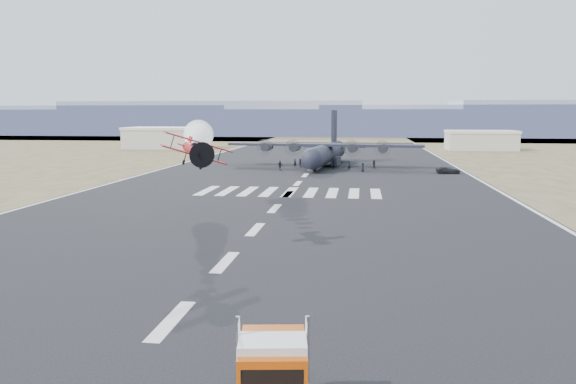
% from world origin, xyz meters
% --- Properties ---
extents(ground, '(500.00, 500.00, 0.00)m').
position_xyz_m(ground, '(0.00, 0.00, 0.00)').
color(ground, black).
rests_on(ground, ground).
extents(scrub_far, '(500.00, 80.00, 0.00)m').
position_xyz_m(scrub_far, '(0.00, 230.00, 0.00)').
color(scrub_far, brown).
rests_on(scrub_far, ground).
extents(runway_markings, '(60.00, 260.00, 0.01)m').
position_xyz_m(runway_markings, '(0.00, 60.00, 0.01)').
color(runway_markings, silver).
rests_on(runway_markings, ground).
extents(ridge_seg_b, '(150.00, 50.00, 15.00)m').
position_xyz_m(ridge_seg_b, '(-130.00, 260.00, 7.50)').
color(ridge_seg_b, '#8C94B1').
rests_on(ridge_seg_b, ground).
extents(ridge_seg_c, '(150.00, 50.00, 17.00)m').
position_xyz_m(ridge_seg_c, '(-65.00, 260.00, 8.50)').
color(ridge_seg_c, '#8C94B1').
rests_on(ridge_seg_c, ground).
extents(ridge_seg_d, '(150.00, 50.00, 13.00)m').
position_xyz_m(ridge_seg_d, '(0.00, 260.00, 6.50)').
color(ridge_seg_d, '#8C94B1').
rests_on(ridge_seg_d, ground).
extents(ridge_seg_e, '(150.00, 50.00, 15.00)m').
position_xyz_m(ridge_seg_e, '(65.00, 260.00, 7.50)').
color(ridge_seg_e, '#8C94B1').
rests_on(ridge_seg_e, ground).
extents(hangar_left, '(24.50, 14.50, 6.70)m').
position_xyz_m(hangar_left, '(-52.00, 145.00, 3.41)').
color(hangar_left, '#B6B0A1').
rests_on(hangar_left, ground).
extents(hangar_right, '(20.50, 12.50, 5.90)m').
position_xyz_m(hangar_right, '(46.00, 150.00, 3.01)').
color(hangar_right, '#B6B0A1').
rests_on(hangar_right, ground).
extents(aerobatic_biplane, '(5.44, 5.26, 2.98)m').
position_xyz_m(aerobatic_biplane, '(-3.40, 15.89, 8.10)').
color(aerobatic_biplane, '#B51B0C').
extents(smoke_trail, '(7.43, 21.01, 3.55)m').
position_xyz_m(smoke_trail, '(-8.35, 33.45, 8.23)').
color(smoke_trail, white).
extents(transport_aircraft, '(40.74, 33.46, 11.75)m').
position_xyz_m(transport_aircraft, '(2.47, 90.39, 3.03)').
color(transport_aircraft, black).
rests_on(transport_aircraft, ground).
extents(support_vehicle, '(4.48, 2.26, 1.21)m').
position_xyz_m(support_vehicle, '(25.93, 78.53, 0.61)').
color(support_vehicle, black).
rests_on(support_vehicle, ground).
extents(crew_a, '(0.72, 0.63, 1.71)m').
position_xyz_m(crew_a, '(-3.62, 86.93, 0.85)').
color(crew_a, black).
rests_on(crew_a, ground).
extents(crew_b, '(1.05, 0.90, 1.85)m').
position_xyz_m(crew_b, '(4.57, 83.70, 0.93)').
color(crew_b, black).
rests_on(crew_b, ground).
extents(crew_c, '(1.15, 0.63, 1.71)m').
position_xyz_m(crew_c, '(-2.60, 87.42, 0.85)').
color(crew_c, black).
rests_on(crew_c, ground).
extents(crew_d, '(1.20, 0.78, 1.88)m').
position_xyz_m(crew_d, '(-5.74, 80.05, 0.94)').
color(crew_d, black).
rests_on(crew_d, ground).
extents(crew_e, '(0.55, 0.86, 1.71)m').
position_xyz_m(crew_e, '(10.22, 79.78, 0.85)').
color(crew_e, black).
rests_on(crew_e, ground).
extents(crew_f, '(1.68, 1.55, 1.87)m').
position_xyz_m(crew_f, '(-2.01, 86.64, 0.93)').
color(crew_f, black).
rests_on(crew_f, ground).
extents(crew_g, '(0.72, 0.62, 1.80)m').
position_xyz_m(crew_g, '(7.58, 82.11, 0.90)').
color(crew_g, black).
rests_on(crew_g, ground).
extents(crew_h, '(0.86, 0.57, 1.71)m').
position_xyz_m(crew_h, '(12.41, 85.80, 0.85)').
color(crew_h, black).
rests_on(crew_h, ground).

